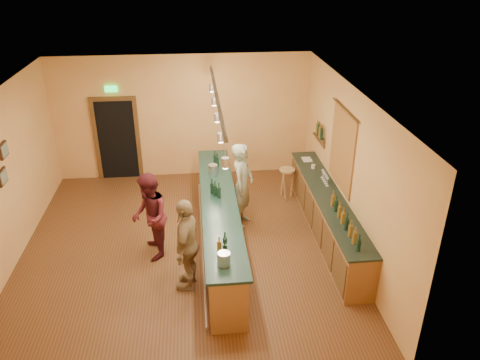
{
  "coord_description": "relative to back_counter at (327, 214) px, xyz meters",
  "views": [
    {
      "loc": [
        0.3,
        -8.04,
        5.46
      ],
      "look_at": [
        1.14,
        0.2,
        1.37
      ],
      "focal_mm": 35.0,
      "sensor_mm": 36.0,
      "label": 1
    }
  ],
  "objects": [
    {
      "name": "pendant_track",
      "position": [
        -2.26,
        -0.18,
        2.5
      ],
      "size": [
        0.11,
        4.6,
        0.5
      ],
      "color": "silver",
      "rests_on": "ceiling"
    },
    {
      "name": "tapestry",
      "position": [
        0.26,
        0.22,
        1.36
      ],
      "size": [
        0.03,
        1.4,
        1.6
      ],
      "primitive_type": "cube",
      "color": "maroon",
      "rests_on": "wall_right"
    },
    {
      "name": "tasting_bar",
      "position": [
        -2.26,
        -0.18,
        0.12
      ],
      "size": [
        0.74,
        5.1,
        1.38
      ],
      "color": "brown",
      "rests_on": "floor"
    },
    {
      "name": "ceiling",
      "position": [
        -2.97,
        -0.18,
        2.71
      ],
      "size": [
        6.5,
        7.0,
        0.02
      ],
      "primitive_type": "cube",
      "color": "silver",
      "rests_on": "wall_back"
    },
    {
      "name": "wall_back",
      "position": [
        -2.97,
        3.32,
        1.11
      ],
      "size": [
        6.5,
        0.02,
        3.2
      ],
      "primitive_type": "cube",
      "color": "#DA8F51",
      "rests_on": "floor"
    },
    {
      "name": "bartender",
      "position": [
        -1.71,
        0.64,
        0.45
      ],
      "size": [
        0.69,
        0.81,
        1.88
      ],
      "primitive_type": "imported",
      "rotation": [
        0.0,
        0.0,
        1.16
      ],
      "color": "gray",
      "rests_on": "floor"
    },
    {
      "name": "bar_stool",
      "position": [
        -0.52,
        1.7,
        0.13
      ],
      "size": [
        0.37,
        0.37,
        0.76
      ],
      "rotation": [
        0.0,
        0.0,
        0.19
      ],
      "color": "#9D7947",
      "rests_on": "floor"
    },
    {
      "name": "floor",
      "position": [
        -2.97,
        -0.18,
        -0.49
      ],
      "size": [
        7.0,
        7.0,
        0.0
      ],
      "primitive_type": "plane",
      "color": "#4E3416",
      "rests_on": "ground"
    },
    {
      "name": "customer_b",
      "position": [
        -2.89,
        -1.39,
        0.39
      ],
      "size": [
        0.67,
        1.1,
        1.75
      ],
      "primitive_type": "imported",
      "rotation": [
        0.0,
        0.0,
        -1.82
      ],
      "color": "#997A51",
      "rests_on": "floor"
    },
    {
      "name": "wall_front",
      "position": [
        -2.97,
        -3.68,
        1.11
      ],
      "size": [
        6.5,
        0.02,
        3.2
      ],
      "primitive_type": "cube",
      "color": "#DA8F51",
      "rests_on": "floor"
    },
    {
      "name": "wall_left",
      "position": [
        -6.22,
        -0.18,
        1.11
      ],
      "size": [
        0.02,
        7.0,
        3.2
      ],
      "primitive_type": "cube",
      "color": "#DA8F51",
      "rests_on": "floor"
    },
    {
      "name": "customer_a",
      "position": [
        -3.6,
        -0.4,
        0.39
      ],
      "size": [
        0.78,
        0.94,
        1.75
      ],
      "primitive_type": "imported",
      "rotation": [
        0.0,
        0.0,
        -1.42
      ],
      "color": "#59191E",
      "rests_on": "floor"
    },
    {
      "name": "bottle_shelf",
      "position": [
        0.2,
        1.72,
        1.18
      ],
      "size": [
        0.17,
        0.55,
        0.54
      ],
      "color": "#4C2B16",
      "rests_on": "wall_right"
    },
    {
      "name": "back_counter",
      "position": [
        0.0,
        0.0,
        0.0
      ],
      "size": [
        0.6,
        4.55,
        1.27
      ],
      "color": "brown",
      "rests_on": "floor"
    },
    {
      "name": "wall_right",
      "position": [
        0.28,
        -0.18,
        1.11
      ],
      "size": [
        0.02,
        7.0,
        3.2
      ],
      "primitive_type": "cube",
      "color": "#DA8F51",
      "rests_on": "floor"
    },
    {
      "name": "doorway",
      "position": [
        -4.67,
        3.3,
        0.64
      ],
      "size": [
        1.15,
        0.09,
        2.48
      ],
      "color": "black",
      "rests_on": "wall_back"
    }
  ]
}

